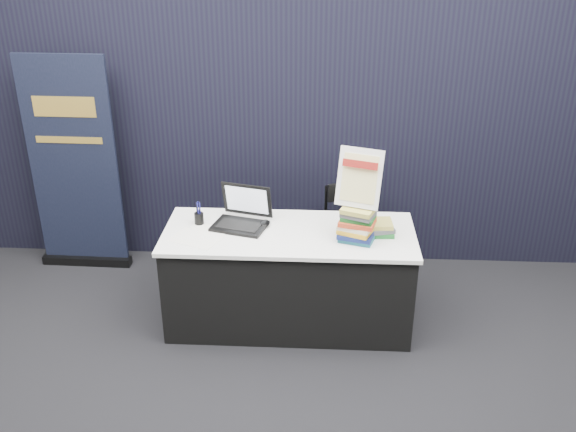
# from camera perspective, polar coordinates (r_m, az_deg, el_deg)

# --- Properties ---
(floor) EXTENTS (8.00, 8.00, 0.00)m
(floor) POSITION_cam_1_polar(r_m,az_deg,el_deg) (4.52, -0.29, -13.13)
(floor) COLOR black
(floor) RESTS_ON ground
(wall_back) EXTENTS (8.00, 0.02, 3.50)m
(wall_back) POSITION_cam_1_polar(r_m,az_deg,el_deg) (7.60, 1.55, 17.37)
(wall_back) COLOR #B7B4AC
(wall_back) RESTS_ON floor
(drape_partition) EXTENTS (6.00, 0.08, 2.40)m
(drape_partition) POSITION_cam_1_polar(r_m,az_deg,el_deg) (5.38, 0.70, 7.94)
(drape_partition) COLOR black
(drape_partition) RESTS_ON floor
(display_table) EXTENTS (1.80, 0.75, 0.75)m
(display_table) POSITION_cam_1_polar(r_m,az_deg,el_deg) (4.76, 0.09, -5.44)
(display_table) COLOR black
(display_table) RESTS_ON floor
(laptop) EXTENTS (0.43, 0.39, 0.28)m
(laptop) POSITION_cam_1_polar(r_m,az_deg,el_deg) (4.67, -4.28, -0.02)
(laptop) COLOR black
(laptop) RESTS_ON display_table
(mouse) EXTENTS (0.08, 0.12, 0.04)m
(mouse) POSITION_cam_1_polar(r_m,az_deg,el_deg) (4.66, -2.08, -0.68)
(mouse) COLOR black
(mouse) RESTS_ON display_table
(brochure_left) EXTENTS (0.32, 0.26, 0.00)m
(brochure_left) POSITION_cam_1_polar(r_m,az_deg,el_deg) (4.62, -7.18, -1.32)
(brochure_left) COLOR white
(brochure_left) RESTS_ON display_table
(brochure_mid) EXTENTS (0.40, 0.35, 0.00)m
(brochure_mid) POSITION_cam_1_polar(r_m,az_deg,el_deg) (4.53, -8.18, -1.97)
(brochure_mid) COLOR white
(brochure_mid) RESTS_ON display_table
(brochure_right) EXTENTS (0.31, 0.27, 0.00)m
(brochure_right) POSITION_cam_1_polar(r_m,az_deg,el_deg) (4.63, -7.64, -1.31)
(brochure_right) COLOR silver
(brochure_right) RESTS_ON display_table
(pen_cup) EXTENTS (0.07, 0.07, 0.09)m
(pen_cup) POSITION_cam_1_polar(r_m,az_deg,el_deg) (4.72, -7.91, -0.22)
(pen_cup) COLOR black
(pen_cup) RESTS_ON display_table
(book_stack_tall) EXTENTS (0.28, 0.25, 0.25)m
(book_stack_tall) POSITION_cam_1_polar(r_m,az_deg,el_deg) (4.43, 6.17, -0.71)
(book_stack_tall) COLOR #1A5763
(book_stack_tall) RESTS_ON display_table
(book_stack_short) EXTENTS (0.25, 0.20, 0.10)m
(book_stack_short) POSITION_cam_1_polar(r_m,az_deg,el_deg) (4.57, 7.87, -1.04)
(book_stack_short) COLOR #1A6326
(book_stack_short) RESTS_ON display_table
(info_sign) EXTENTS (0.32, 0.21, 0.41)m
(info_sign) POSITION_cam_1_polar(r_m,az_deg,el_deg) (4.33, 6.35, 3.31)
(info_sign) COLOR black
(info_sign) RESTS_ON book_stack_tall
(pullup_banner) EXTENTS (0.78, 0.12, 1.84)m
(pullup_banner) POSITION_cam_1_polar(r_m,az_deg,el_deg) (5.63, -18.36, 3.26)
(pullup_banner) COLOR black
(pullup_banner) RESTS_ON floor
(stacking_chair) EXTENTS (0.51, 0.52, 0.86)m
(stacking_chair) POSITION_cam_1_polar(r_m,az_deg,el_deg) (5.18, 5.38, -1.50)
(stacking_chair) COLOR black
(stacking_chair) RESTS_ON floor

